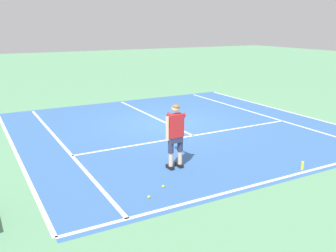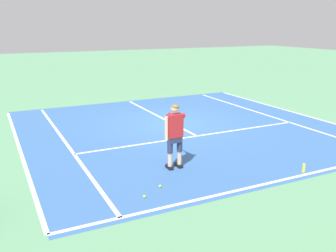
{
  "view_description": "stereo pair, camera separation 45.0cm",
  "coord_description": "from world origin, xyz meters",
  "views": [
    {
      "loc": [
        -6.54,
        -11.97,
        3.64
      ],
      "look_at": [
        -1.99,
        -3.72,
        1.05
      ],
      "focal_mm": 39.7,
      "sensor_mm": 36.0,
      "label": 1
    },
    {
      "loc": [
        -6.14,
        -12.18,
        3.64
      ],
      "look_at": [
        -1.99,
        -3.72,
        1.05
      ],
      "focal_mm": 39.7,
      "sensor_mm": 36.0,
      "label": 2
    }
  ],
  "objects": [
    {
      "name": "line_service",
      "position": [
        0.0,
        -1.87,
        0.0
      ],
      "size": [
        8.23,
        0.1,
        0.01
      ],
      "primitive_type": "cube",
      "color": "white",
      "rests_on": "ground"
    },
    {
      "name": "line_baseline",
      "position": [
        0.0,
        -5.95,
        0.0
      ],
      "size": [
        10.98,
        0.1,
        0.01
      ],
      "primitive_type": "cube",
      "color": "white",
      "rests_on": "ground"
    },
    {
      "name": "line_doubles_left",
      "position": [
        -5.49,
        -0.71,
        0.0
      ],
      "size": [
        0.1,
        10.47,
        0.01
      ],
      "primitive_type": "cube",
      "color": "white",
      "rests_on": "ground"
    },
    {
      "name": "ground_plane",
      "position": [
        0.0,
        0.0,
        0.0
      ],
      "size": [
        80.0,
        80.0,
        0.0
      ],
      "primitive_type": "plane",
      "color": "#609E70"
    },
    {
      "name": "line_doubles_right",
      "position": [
        5.49,
        -0.71,
        0.0
      ],
      "size": [
        0.1,
        10.47,
        0.01
      ],
      "primitive_type": "cube",
      "color": "white",
      "rests_on": "ground"
    },
    {
      "name": "line_centre_service",
      "position": [
        0.0,
        1.33,
        0.0
      ],
      "size": [
        0.1,
        6.4,
        0.01
      ],
      "primitive_type": "cube",
      "color": "white",
      "rests_on": "ground"
    },
    {
      "name": "tennis_ball_by_baseline",
      "position": [
        -3.36,
        -5.36,
        0.03
      ],
      "size": [
        0.07,
        0.07,
        0.07
      ],
      "primitive_type": "sphere",
      "color": "#CCE02D",
      "rests_on": "ground"
    },
    {
      "name": "tennis_ball_near_feet",
      "position": [
        -2.83,
        -5.03,
        0.03
      ],
      "size": [
        0.07,
        0.07,
        0.07
      ],
      "primitive_type": "sphere",
      "color": "#CCE02D",
      "rests_on": "ground"
    },
    {
      "name": "line_singles_left",
      "position": [
        -4.12,
        -0.71,
        0.0
      ],
      "size": [
        0.1,
        10.47,
        0.01
      ],
      "primitive_type": "cube",
      "color": "white",
      "rests_on": "ground"
    },
    {
      "name": "tennis_player",
      "position": [
        -1.98,
        -4.09,
        0.99
      ],
      "size": [
        0.63,
        1.13,
        1.71
      ],
      "color": "black",
      "rests_on": "ground"
    },
    {
      "name": "line_singles_right",
      "position": [
        4.12,
        -0.71,
        0.0
      ],
      "size": [
        0.1,
        10.47,
        0.01
      ],
      "primitive_type": "cube",
      "color": "white",
      "rests_on": "ground"
    },
    {
      "name": "court_inner_surface",
      "position": [
        0.0,
        -0.71,
        0.0
      ],
      "size": [
        10.98,
        10.87,
        0.0
      ],
      "primitive_type": "cube",
      "color": "#3866A8",
      "rests_on": "ground"
    },
    {
      "name": "water_bottle",
      "position": [
        0.84,
        -5.8,
        0.11
      ],
      "size": [
        0.07,
        0.07,
        0.22
      ],
      "primitive_type": "cylinder",
      "color": "yellow",
      "rests_on": "ground"
    }
  ]
}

